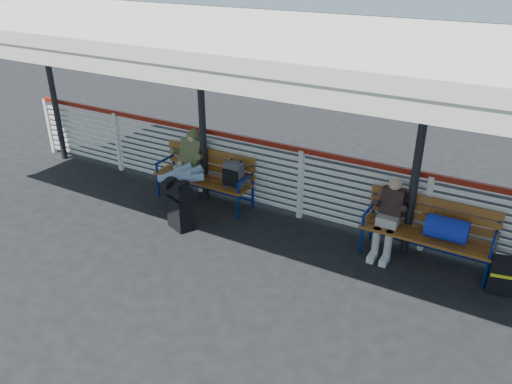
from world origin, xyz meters
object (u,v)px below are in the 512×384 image
Objects in this scene: bench_left at (213,172)px; companion_person at (389,216)px; traveler_man at (185,169)px; suitcase_side at (503,276)px; luggage_stack at (179,203)px; bench_right at (437,227)px.

bench_left is 1.57× the size of companion_person.
bench_left is at bearing 48.34° from traveler_man.
traveler_man is 1.36× the size of companion_person.
bench_left reaches higher than suitcase_side.
luggage_stack is 4.73m from suitcase_side.
bench_left is 3.76m from bench_right.
bench_right is 1.02m from suitcase_side.
traveler_man is 3.42m from companion_person.
traveler_man is at bearing 138.58° from luggage_stack.
companion_person is at bearing -176.45° from bench_right.
bench_left is at bearing 178.82° from companion_person.
traveler_man reaches higher than luggage_stack.
bench_right is (3.73, 0.98, 0.14)m from luggage_stack.
companion_person is 1.65m from suitcase_side.
traveler_man reaches higher than bench_left.
bench_left is 3.09m from companion_person.
bench_left is 4.71m from suitcase_side.
luggage_stack is at bearing -61.67° from traveler_man.
suitcase_side is at bearing -13.63° from bench_right.
suitcase_side is (5.01, 0.11, -0.45)m from traveler_man.
luggage_stack reaches higher than suitcase_side.
suitcase_side is (4.69, -0.25, -0.33)m from bench_left.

